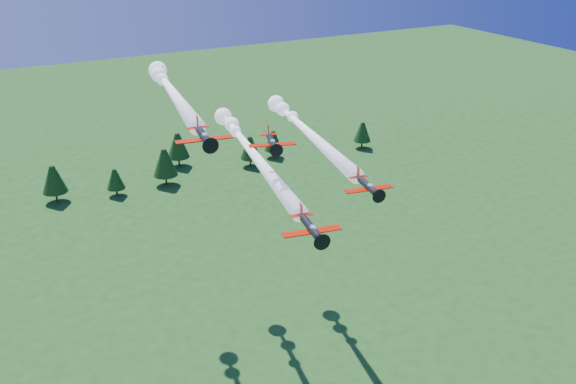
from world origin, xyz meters
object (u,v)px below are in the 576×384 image
plane_right (305,129)px  plane_slot (272,142)px  plane_lead (250,150)px  plane_left (170,89)px

plane_right → plane_slot: bearing=-122.4°
plane_lead → plane_slot: bearing=-90.1°
plane_right → plane_lead: bearing=-156.6°
plane_slot → plane_right: bearing=64.6°
plane_lead → plane_right: bearing=23.5°
plane_left → plane_slot: (9.15, -22.30, -4.58)m
plane_slot → plane_left: bearing=129.4°
plane_lead → plane_left: (-11.74, 8.10, 10.94)m
plane_lead → plane_left: plane_left is taller
plane_right → plane_left: bearing=178.9°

